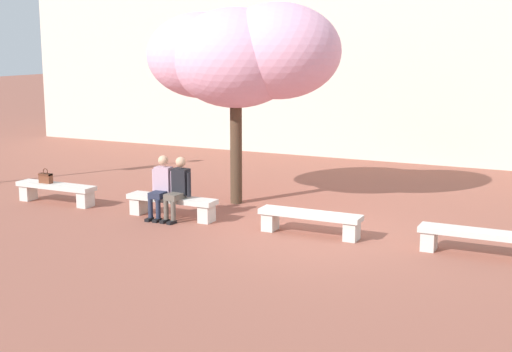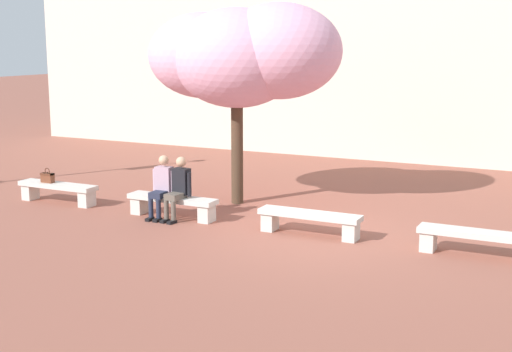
# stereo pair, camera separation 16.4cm
# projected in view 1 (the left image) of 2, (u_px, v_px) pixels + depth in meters

# --- Properties ---
(ground_plane) EXTENTS (100.00, 100.00, 0.00)m
(ground_plane) POSITION_uv_depth(u_px,v_px,m) (310.00, 235.00, 13.46)
(ground_plane) COLOR #8E5142
(stone_bench_west_end) EXTENTS (1.99, 0.42, 0.45)m
(stone_bench_west_end) POSITION_uv_depth(u_px,v_px,m) (56.00, 190.00, 16.01)
(stone_bench_west_end) COLOR beige
(stone_bench_west_end) RESTS_ON ground
(stone_bench_near_west) EXTENTS (1.99, 0.42, 0.45)m
(stone_bench_near_west) POSITION_uv_depth(u_px,v_px,m) (172.00, 203.00, 14.70)
(stone_bench_near_west) COLOR beige
(stone_bench_near_west) RESTS_ON ground
(stone_bench_center) EXTENTS (1.99, 0.42, 0.45)m
(stone_bench_center) POSITION_uv_depth(u_px,v_px,m) (310.00, 219.00, 13.40)
(stone_bench_center) COLOR beige
(stone_bench_center) RESTS_ON ground
(stone_bench_near_east) EXTENTS (1.99, 0.42, 0.45)m
(stone_bench_near_east) POSITION_uv_depth(u_px,v_px,m) (478.00, 238.00, 12.10)
(stone_bench_near_east) COLOR beige
(stone_bench_near_east) RESTS_ON ground
(person_seated_left) EXTENTS (0.51, 0.69, 1.29)m
(person_seated_left) POSITION_uv_depth(u_px,v_px,m) (161.00, 184.00, 14.67)
(person_seated_left) COLOR black
(person_seated_left) RESTS_ON ground
(person_seated_right) EXTENTS (0.51, 0.70, 1.29)m
(person_seated_right) POSITION_uv_depth(u_px,v_px,m) (178.00, 186.00, 14.50)
(person_seated_right) COLOR black
(person_seated_right) RESTS_ON ground
(handbag) EXTENTS (0.30, 0.15, 0.34)m
(handbag) POSITION_uv_depth(u_px,v_px,m) (46.00, 177.00, 16.04)
(handbag) COLOR brown
(handbag) RESTS_ON stone_bench_west_end
(cherry_tree_main) EXTENTS (4.43, 2.95, 4.43)m
(cherry_tree_main) POSITION_uv_depth(u_px,v_px,m) (241.00, 55.00, 15.57)
(cherry_tree_main) COLOR #473323
(cherry_tree_main) RESTS_ON ground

